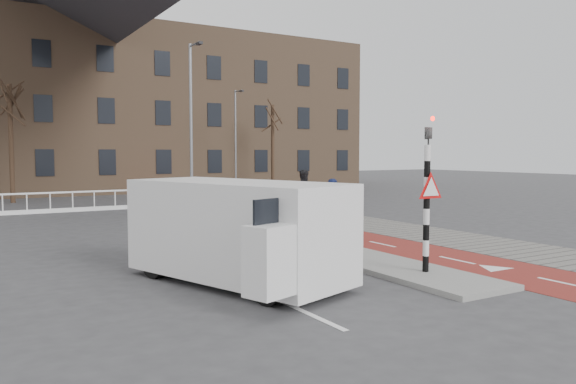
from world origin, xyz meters
TOP-DOWN VIEW (x-y plane):
  - ground at (0.00, 0.00)m, footprint 120.00×120.00m
  - bike_lane at (1.50, 10.00)m, footprint 2.50×60.00m
  - sidewalk at (4.30, 10.00)m, footprint 3.00×60.00m
  - curb_island at (-0.70, 4.00)m, footprint 1.80×16.00m
  - traffic_signal at (-0.60, -2.02)m, footprint 0.80×0.80m
  - bollard at (-0.32, 2.34)m, footprint 0.12×0.12m
  - cyclist_near at (0.64, 3.37)m, footprint 1.14×2.02m
  - cyclist_far at (1.92, 7.12)m, footprint 0.93×2.03m
  - van at (-4.56, -0.36)m, footprint 3.60×5.52m
  - railing at (-5.00, 17.00)m, footprint 28.00×0.10m
  - townhouse_row at (-3.00, 32.00)m, footprint 46.00×10.00m
  - tree_mid at (-7.04, 23.87)m, footprint 0.27×0.27m
  - tree_right at (9.85, 23.98)m, footprint 0.26×0.26m
  - streetlight_near at (-1.39, 10.65)m, footprint 0.12×0.12m
  - streetlight_right at (6.72, 23.58)m, footprint 0.12×0.12m

SIDE VIEW (x-z plane):
  - ground at x=0.00m, z-range 0.00..0.00m
  - bike_lane at x=1.50m, z-range 0.00..0.01m
  - sidewalk at x=4.30m, z-range 0.00..0.01m
  - curb_island at x=-0.70m, z-range 0.00..0.12m
  - railing at x=-5.00m, z-range -0.19..0.80m
  - bollard at x=-0.32m, z-range 0.12..0.87m
  - cyclist_near at x=0.64m, z-range -0.32..1.67m
  - cyclist_far at x=1.92m, z-range -0.18..1.97m
  - van at x=-4.56m, z-range 0.06..2.27m
  - traffic_signal at x=-0.60m, z-range 0.15..3.83m
  - tree_right at x=9.85m, z-range 0.00..6.24m
  - tree_mid at x=-7.04m, z-range 0.00..6.66m
  - streetlight_right at x=6.72m, z-range 0.00..7.06m
  - streetlight_near at x=-1.39m, z-range 0.00..7.24m
  - townhouse_row at x=-3.00m, z-range -0.14..15.76m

